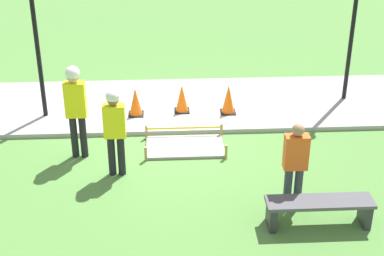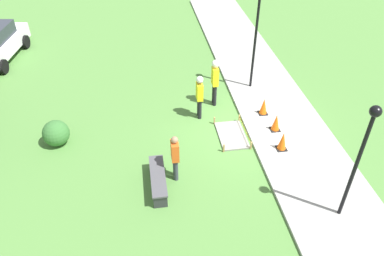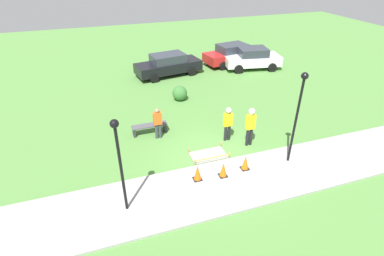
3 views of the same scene
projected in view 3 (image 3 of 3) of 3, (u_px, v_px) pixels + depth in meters
The scene contains 16 objects.
ground_plane at pixel (219, 162), 13.03m from camera, with size 60.00×60.00×0.00m, color #51843D.
sidewalk at pixel (234, 183), 11.80m from camera, with size 28.00×2.94×0.10m.
wet_concrete_patch at pixel (208, 155), 13.42m from camera, with size 1.65×0.99×0.30m.
traffic_cone_near_patch at pixel (198, 173), 11.74m from camera, with size 0.34×0.34×0.68m.
traffic_cone_far_patch at pixel (223, 169), 11.94m from camera, with size 0.34×0.34×0.64m.
traffic_cone_sidewalk_edge at pixel (245, 162), 12.33m from camera, with size 0.34×0.34×0.65m.
park_bench at pixel (149, 127), 14.94m from camera, with size 1.76×0.44×0.49m.
worker_supervisor at pixel (228, 121), 14.06m from camera, with size 0.40×0.25×1.74m.
worker_assistant at pixel (251, 123), 13.61m from camera, with size 0.40×0.28×1.93m.
bystander_in_orange_shirt at pixel (158, 122), 14.29m from camera, with size 0.40×0.22×1.61m.
lamppost_near at pixel (299, 106), 11.67m from camera, with size 0.28×0.28×4.00m.
lamppost_far at pixel (119, 153), 9.36m from camera, with size 0.28×0.28×3.58m.
parked_car_red at pixel (232, 54), 24.01m from camera, with size 4.76×2.54×1.61m.
parked_car_white at pixel (252, 58), 23.10m from camera, with size 4.52×2.68×1.61m.
parked_car_black at pixel (168, 65), 21.83m from camera, with size 4.99×2.55×1.57m.
shrub_rounded_near at pixel (180, 93), 18.27m from camera, with size 0.91×0.91×0.91m.
Camera 3 is at (-4.49, -9.51, 7.92)m, focal length 28.00 mm.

